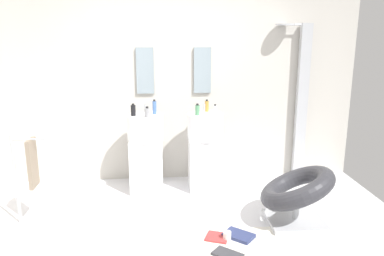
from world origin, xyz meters
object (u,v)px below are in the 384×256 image
at_px(magazine_navy, 239,235).
at_px(magazine_red, 217,237).
at_px(soap_bottle_black, 133,110).
at_px(shower_column, 301,99).
at_px(soap_bottle_white, 215,110).
at_px(soap_bottle_green, 197,110).
at_px(pedestal_sink_right, 205,150).
at_px(towel_rack, 30,165).
at_px(soap_bottle_blue, 154,107).
at_px(lounge_chair, 297,192).
at_px(pedestal_sink_left, 146,151).
at_px(magazine_charcoal, 228,255).
at_px(soap_bottle_grey, 147,112).
at_px(soap_bottle_amber, 207,106).
at_px(coffee_mug, 227,236).

relative_size(magazine_navy, magazine_red, 1.32).
bearing_deg(soap_bottle_black, shower_column, 9.95).
bearing_deg(soap_bottle_white, soap_bottle_green, -175.16).
relative_size(pedestal_sink_right, magazine_navy, 3.85).
bearing_deg(towel_rack, soap_bottle_blue, 32.91).
bearing_deg(pedestal_sink_right, lounge_chair, -51.37).
bearing_deg(pedestal_sink_left, soap_bottle_green, -7.36).
relative_size(magazine_charcoal, soap_bottle_blue, 1.46).
distance_m(soap_bottle_black, soap_bottle_grey, 0.19).
xyz_separation_m(pedestal_sink_right, shower_column, (1.31, 0.33, 0.57)).
distance_m(towel_rack, soap_bottle_white, 2.14).
xyz_separation_m(towel_rack, soap_bottle_black, (1.00, 0.73, 0.41)).
bearing_deg(soap_bottle_black, towel_rack, -143.76).
bearing_deg(soap_bottle_blue, soap_bottle_grey, -115.27).
distance_m(shower_column, soap_bottle_amber, 1.30).
xyz_separation_m(pedestal_sink_left, soap_bottle_black, (-0.14, -0.05, 0.53)).
bearing_deg(magazine_red, soap_bottle_green, 115.26).
xyz_separation_m(soap_bottle_blue, soap_bottle_amber, (0.65, 0.11, -0.01)).
bearing_deg(pedestal_sink_right, soap_bottle_amber, 76.58).
distance_m(magazine_navy, soap_bottle_green, 1.58).
height_order(soap_bottle_blue, soap_bottle_black, soap_bottle_blue).
distance_m(magazine_charcoal, soap_bottle_blue, 2.01).
bearing_deg(magazine_red, soap_bottle_grey, 142.55).
bearing_deg(magazine_navy, soap_bottle_amber, 136.16).
bearing_deg(towel_rack, shower_column, 19.32).
relative_size(pedestal_sink_left, magazine_charcoal, 4.14).
bearing_deg(shower_column, soap_bottle_grey, -166.55).
relative_size(shower_column, magazine_navy, 7.37).
height_order(pedestal_sink_left, shower_column, shower_column).
relative_size(coffee_mug, soap_bottle_blue, 0.50).
distance_m(pedestal_sink_left, soap_bottle_black, 0.55).
bearing_deg(magazine_red, soap_bottle_black, 146.14).
bearing_deg(magazine_navy, soap_bottle_blue, 161.85).
xyz_separation_m(magazine_red, soap_bottle_green, (-0.08, 1.18, 1.01)).
distance_m(pedestal_sink_left, pedestal_sink_right, 0.73).
distance_m(soap_bottle_black, soap_bottle_green, 0.76).
bearing_deg(soap_bottle_amber, magazine_red, -92.31).
distance_m(soap_bottle_grey, soap_bottle_amber, 0.79).
height_order(magazine_navy, magazine_red, magazine_navy).
height_order(shower_column, lounge_chair, shower_column).
bearing_deg(coffee_mug, soap_bottle_amber, 91.21).
distance_m(pedestal_sink_left, towel_rack, 1.38).
height_order(soap_bottle_blue, soap_bottle_green, soap_bottle_blue).
relative_size(magazine_red, soap_bottle_green, 1.52).
distance_m(magazine_charcoal, coffee_mug, 0.27).
relative_size(pedestal_sink_left, soap_bottle_green, 7.72).
height_order(soap_bottle_white, soap_bottle_amber, soap_bottle_amber).
bearing_deg(soap_bottle_green, towel_rack, -158.29).
xyz_separation_m(magazine_charcoal, magazine_red, (-0.05, 0.31, -0.00)).
distance_m(pedestal_sink_right, soap_bottle_grey, 0.89).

